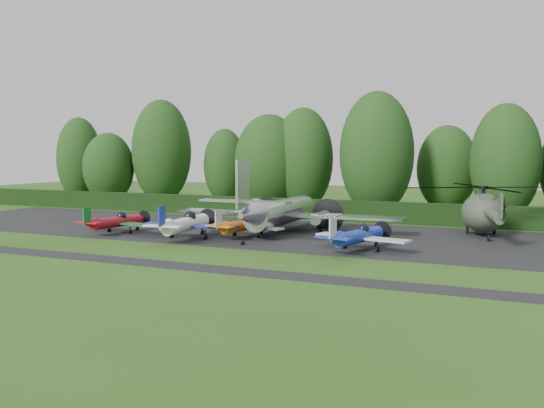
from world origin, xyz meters
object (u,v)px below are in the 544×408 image
at_px(transport_plane, 280,212).
at_px(helicopter, 483,209).
at_px(light_plane_red, 117,222).
at_px(light_plane_blue, 359,236).
at_px(light_plane_orange, 244,225).
at_px(light_plane_white, 186,224).

distance_m(transport_plane, helicopter, 16.42).
xyz_separation_m(light_plane_red, light_plane_blue, (20.80, -0.36, 0.05)).
bearing_deg(light_plane_blue, helicopter, 46.07).
bearing_deg(light_plane_red, light_plane_orange, 6.05).
xyz_separation_m(transport_plane, light_plane_white, (-5.07, -6.56, -0.55)).
distance_m(transport_plane, light_plane_orange, 4.12).
height_order(light_plane_blue, helicopter, helicopter).
distance_m(light_plane_blue, helicopter, 13.58).
relative_size(transport_plane, light_plane_blue, 2.82).
distance_m(transport_plane, light_plane_blue, 10.82).
xyz_separation_m(transport_plane, light_plane_red, (-12.14, -6.08, -0.77)).
height_order(light_plane_red, light_plane_orange, light_plane_red).
height_order(light_plane_red, light_plane_white, light_plane_white).
xyz_separation_m(light_plane_red, light_plane_orange, (10.64, 2.33, -0.02)).
relative_size(transport_plane, light_plane_white, 2.45).
relative_size(light_plane_red, helicopter, 0.46).
height_order(transport_plane, helicopter, transport_plane).
xyz_separation_m(light_plane_white, light_plane_orange, (3.57, 2.81, -0.24)).
relative_size(light_plane_red, light_plane_white, 0.83).
relative_size(light_plane_orange, helicopter, 0.45).
bearing_deg(transport_plane, light_plane_orange, -110.09).
bearing_deg(light_plane_red, helicopter, 15.81).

